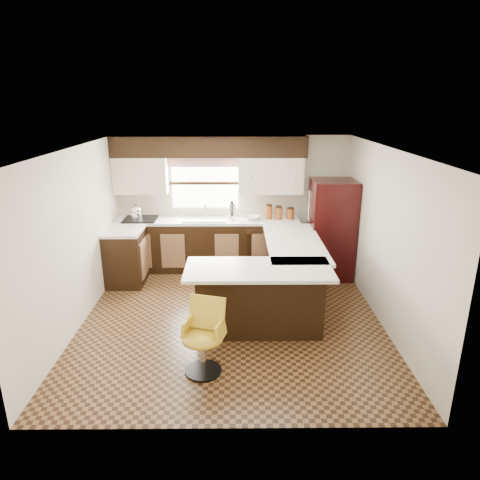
{
  "coord_description": "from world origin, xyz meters",
  "views": [
    {
      "loc": [
        0.08,
        -5.52,
        3.0
      ],
      "look_at": [
        0.12,
        0.45,
        1.03
      ],
      "focal_mm": 32.0,
      "sensor_mm": 36.0,
      "label": 1
    }
  ],
  "objects_px": {
    "refrigerator": "(331,229)",
    "bar_chair": "(202,339)",
    "peninsula_long": "(290,272)",
    "peninsula_return": "(259,300)"
  },
  "relations": [
    {
      "from": "peninsula_long",
      "to": "refrigerator",
      "type": "relative_size",
      "value": 1.14
    },
    {
      "from": "peninsula_long",
      "to": "refrigerator",
      "type": "bearing_deg",
      "value": 48.36
    },
    {
      "from": "peninsula_return",
      "to": "peninsula_long",
      "type": "bearing_deg",
      "value": 61.7
    },
    {
      "from": "refrigerator",
      "to": "bar_chair",
      "type": "distance_m",
      "value": 3.51
    },
    {
      "from": "refrigerator",
      "to": "bar_chair",
      "type": "bearing_deg",
      "value": -125.53
    },
    {
      "from": "peninsula_long",
      "to": "refrigerator",
      "type": "distance_m",
      "value": 1.29
    },
    {
      "from": "refrigerator",
      "to": "bar_chair",
      "type": "xyz_separation_m",
      "value": [
        -2.03,
        -2.84,
        -0.42
      ]
    },
    {
      "from": "peninsula_return",
      "to": "refrigerator",
      "type": "height_order",
      "value": "refrigerator"
    },
    {
      "from": "peninsula_long",
      "to": "peninsula_return",
      "type": "height_order",
      "value": "same"
    },
    {
      "from": "bar_chair",
      "to": "refrigerator",
      "type": "bearing_deg",
      "value": 70.5
    }
  ]
}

